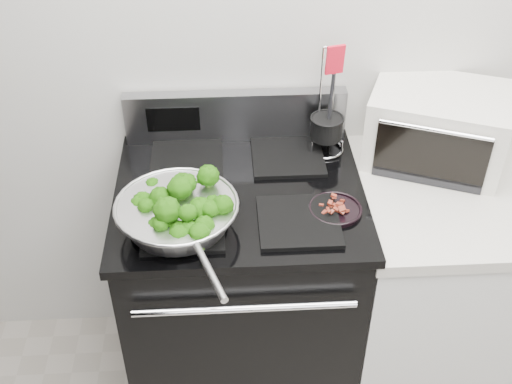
{
  "coord_description": "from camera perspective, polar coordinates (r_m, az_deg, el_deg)",
  "views": [
    {
      "loc": [
        -0.34,
        -0.19,
        2.19
      ],
      "look_at": [
        -0.25,
        1.36,
        0.98
      ],
      "focal_mm": 45.0,
      "sensor_mm": 36.0,
      "label": 1
    }
  ],
  "objects": [
    {
      "name": "broccoli_pile",
      "position": [
        1.86,
        -7.06,
        -1.37
      ],
      "size": [
        0.28,
        0.28,
        0.1
      ],
      "primitive_type": null,
      "color": "black",
      "rests_on": "skillet"
    },
    {
      "name": "bacon_plate",
      "position": [
        1.95,
        7.08,
        -1.29
      ],
      "size": [
        0.16,
        0.16,
        0.04
      ],
      "rotation": [
        0.0,
        0.0,
        -0.07
      ],
      "color": "black",
      "rests_on": "gas_range"
    },
    {
      "name": "counter",
      "position": [
        2.47,
        14.97,
        -8.29
      ],
      "size": [
        0.62,
        0.68,
        0.92
      ],
      "color": "white",
      "rests_on": "floor"
    },
    {
      "name": "gas_range",
      "position": [
        2.34,
        -1.31,
        -8.76
      ],
      "size": [
        0.79,
        0.69,
        1.13
      ],
      "color": "black",
      "rests_on": "floor"
    },
    {
      "name": "toaster_oven",
      "position": [
        2.24,
        15.8,
        5.67
      ],
      "size": [
        0.53,
        0.47,
        0.25
      ],
      "rotation": [
        0.0,
        0.0,
        -0.38
      ],
      "color": "silver",
      "rests_on": "counter"
    },
    {
      "name": "utensil_holder",
      "position": [
        2.19,
        6.25,
        5.22
      ],
      "size": [
        0.13,
        0.13,
        0.39
      ],
      "rotation": [
        0.0,
        0.0,
        0.24
      ],
      "color": "silver",
      "rests_on": "gas_range"
    },
    {
      "name": "back_wall",
      "position": [
        2.15,
        6.27,
        14.58
      ],
      "size": [
        4.0,
        0.02,
        2.7
      ],
      "primitive_type": "cube",
      "color": "silver",
      "rests_on": "ground"
    },
    {
      "name": "skillet",
      "position": [
        1.87,
        -6.99,
        -1.89
      ],
      "size": [
        0.36,
        0.56,
        0.08
      ],
      "rotation": [
        0.0,
        0.0,
        0.34
      ],
      "color": "silver",
      "rests_on": "gas_range"
    }
  ]
}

